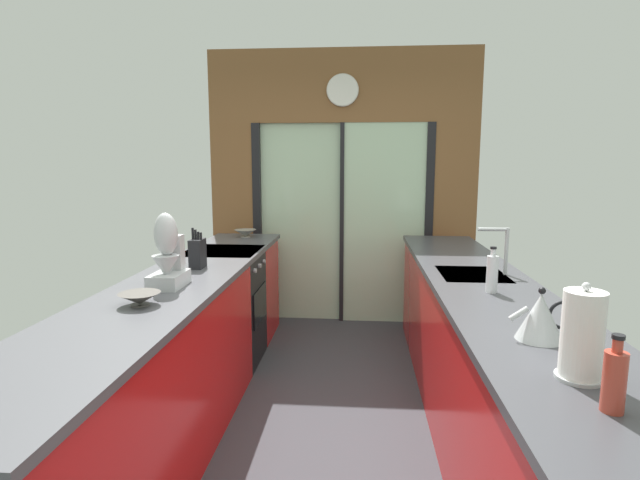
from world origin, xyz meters
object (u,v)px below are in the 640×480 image
Objects in this scene: soap_bottle_far at (492,273)px; paper_towel_roll at (582,336)px; knife_block at (197,253)px; mixing_bowl_far at (245,233)px; mixing_bowl_near at (140,299)px; stand_mixer at (168,258)px; oven_range at (224,307)px; soap_bottle_near at (614,380)px; kettle at (541,317)px.

paper_towel_roll is at bearing -90.00° from soap_bottle_far.
paper_towel_roll is (1.78, -1.57, 0.04)m from knife_block.
mixing_bowl_far is at bearing 121.10° from paper_towel_roll.
paper_towel_roll reaches higher than mixing_bowl_near.
mixing_bowl_near is 1.91m from paper_towel_roll.
oven_range is at bearing 90.90° from stand_mixer.
soap_bottle_near reaches higher than oven_range.
soap_bottle_near reaches higher than mixing_bowl_near.
mixing_bowl_far reaches higher than oven_range.
soap_bottle_near is at bearing -35.75° from stand_mixer.
stand_mixer reaches higher than kettle.
kettle is at bearing -89.84° from soap_bottle_far.
knife_block is 0.64× the size of stand_mixer.
stand_mixer is 1.87× the size of soap_bottle_near.
mixing_bowl_near is at bearing -90.00° from stand_mixer.
soap_bottle_far is 0.78× the size of paper_towel_roll.
soap_bottle_far is (1.78, 0.39, 0.07)m from mixing_bowl_near.
oven_range is 4.09× the size of soap_bottle_near.
soap_bottle_near is 0.22m from paper_towel_roll.
mixing_bowl_far reaches higher than mixing_bowl_near.
oven_range is at bearing 147.35° from soap_bottle_far.
knife_block is at bearing 138.53° from paper_towel_roll.
mixing_bowl_near is at bearing -90.00° from mixing_bowl_far.
mixing_bowl_far is 0.76× the size of knife_block.
soap_bottle_far is at bearing 90.00° from soap_bottle_near.
knife_block is at bearing 145.82° from kettle.
oven_range is 1.32m from stand_mixer.
stand_mixer is (0.00, -1.88, 0.12)m from mixing_bowl_far.
paper_towel_roll is (-0.00, 0.21, 0.05)m from soap_bottle_near.
knife_block is 2.15m from kettle.
oven_range is 3.42× the size of knife_block.
mixing_bowl_far is at bearing 119.37° from soap_bottle_near.
soap_bottle_far is at bearing 90.16° from kettle.
soap_bottle_far is at bearing 12.42° from mixing_bowl_near.
soap_bottle_far reaches higher than mixing_bowl_far.
stand_mixer is 1.78m from soap_bottle_far.
paper_towel_roll reaches higher than soap_bottle_near.
kettle is (1.78, -0.33, 0.06)m from mixing_bowl_near.
kettle is 0.37m from paper_towel_roll.
stand_mixer is at bearing 148.99° from paper_towel_roll.
oven_range is 4.51× the size of mixing_bowl_far.
mixing_bowl_near reaches higher than oven_range.
knife_block is 2.38m from paper_towel_roll.
mixing_bowl_near is 0.63× the size of paper_towel_roll.
knife_block is at bearing 90.01° from stand_mixer.
oven_range is 0.87m from mixing_bowl_far.
knife_block is (-0.00, 0.88, 0.07)m from mixing_bowl_near.
soap_bottle_near reaches higher than mixing_bowl_far.
soap_bottle_far is at bearing -46.35° from mixing_bowl_far.
knife_block is 1.00× the size of kettle.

